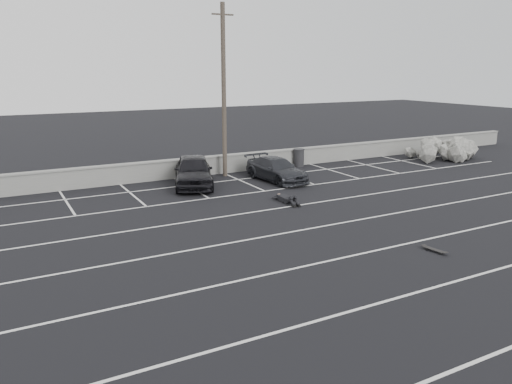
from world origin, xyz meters
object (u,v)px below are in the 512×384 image
utility_pole (224,91)px  skateboard (434,250)px  person (284,196)px  car_left (193,171)px  car_right (277,169)px  riprap_pile (452,151)px  trash_bin (299,158)px

utility_pole → skateboard: size_ratio=12.00×
utility_pole → person: (0.09, -6.26, -4.47)m
car_left → skateboard: car_left is taller
car_left → utility_pole: bearing=50.6°
car_right → riprap_pile: 13.62m
car_right → person: (-1.87, -3.85, -0.38)m
car_left → riprap_pile: car_left is taller
car_left → trash_bin: car_left is taller
car_right → person: car_right is taller
utility_pole → trash_bin: utility_pole is taller
car_left → car_right: car_left is taller
riprap_pile → car_right: bearing=-180.0°
car_right → trash_bin: size_ratio=3.95×
utility_pole → trash_bin: (5.22, 0.40, -4.15)m
utility_pole → person: size_ratio=3.85×
car_left → skateboard: (3.55, -12.75, -0.73)m
utility_pole → trash_bin: 6.69m
utility_pole → person: 7.69m
riprap_pile → car_left: bearing=177.0°
person → riprap_pile: bearing=17.4°
trash_bin → person: trash_bin is taller
skateboard → trash_bin: bearing=66.3°
utility_pole → riprap_pile: 16.29m
car_left → utility_pole: utility_pole is taller
car_right → skateboard: size_ratio=5.53×
trash_bin → car_left: bearing=-166.4°
riprap_pile → person: riprap_pile is taller
trash_bin → skateboard: size_ratio=1.40×
trash_bin → person: 8.42m
trash_bin → person: size_ratio=0.45×
riprap_pile → skateboard: (-14.49, -11.81, -0.46)m
car_right → skateboard: (-0.87, -11.80, -0.55)m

